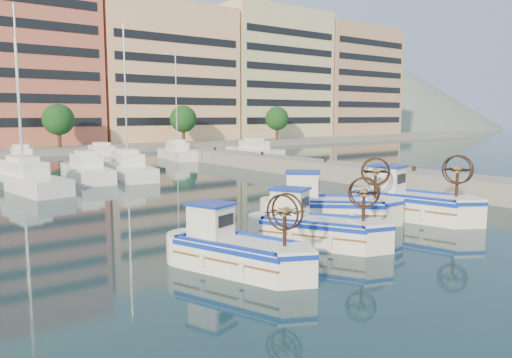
# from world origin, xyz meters

# --- Properties ---
(ground) EXTENTS (300.00, 300.00, 0.00)m
(ground) POSITION_xyz_m (0.00, 0.00, 0.00)
(ground) COLOR #1A3A43
(ground) RESTS_ON ground
(quay) EXTENTS (3.00, 60.00, 1.20)m
(quay) POSITION_xyz_m (13.00, 8.00, 0.60)
(quay) COLOR gray
(quay) RESTS_ON ground
(waterfront) EXTENTS (180.00, 40.00, 25.60)m
(waterfront) POSITION_xyz_m (9.23, 65.04, 11.10)
(waterfront) COLOR gray
(waterfront) RESTS_ON ground
(hill_east) EXTENTS (160.00, 160.00, 50.00)m
(hill_east) POSITION_xyz_m (140.00, 110.00, 0.00)
(hill_east) COLOR slate
(hill_east) RESTS_ON ground
(yacht_marina) EXTENTS (41.32, 23.55, 11.50)m
(yacht_marina) POSITION_xyz_m (-3.05, 27.50, 0.53)
(yacht_marina) COLOR white
(yacht_marina) RESTS_ON ground
(fishing_boat_a) EXTENTS (2.85, 4.20, 2.54)m
(fishing_boat_a) POSITION_xyz_m (-5.57, -1.19, 0.70)
(fishing_boat_a) COLOR white
(fishing_boat_a) RESTS_ON ground
(fishing_boat_b) EXTENTS (3.37, 4.28, 2.59)m
(fishing_boat_b) POSITION_xyz_m (-1.54, -0.37, 0.71)
(fishing_boat_b) COLOR white
(fishing_boat_b) RESTS_ON ground
(fishing_boat_c) EXTENTS (4.59, 4.42, 2.92)m
(fishing_boat_c) POSITION_xyz_m (1.34, 1.89, 0.81)
(fishing_boat_c) COLOR white
(fishing_boat_c) RESTS_ON ground
(fishing_boat_d) EXTENTS (3.04, 5.00, 3.03)m
(fishing_boat_d) POSITION_xyz_m (5.21, 0.52, 0.83)
(fishing_boat_d) COLOR white
(fishing_boat_d) RESTS_ON ground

